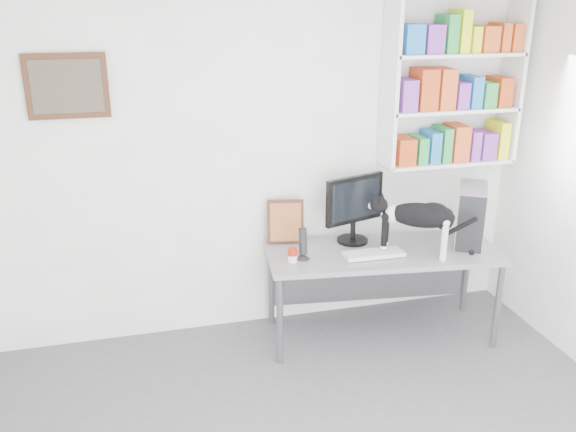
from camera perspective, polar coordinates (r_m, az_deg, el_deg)
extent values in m
cube|color=white|center=(4.48, -2.30, 5.68)|extent=(4.00, 0.01, 2.70)
cube|color=white|center=(4.74, 15.18, 11.97)|extent=(1.03, 0.28, 1.24)
cube|color=#442815|center=(4.27, -19.98, 11.35)|extent=(0.52, 0.04, 0.42)
cube|color=gray|center=(4.65, 8.65, -7.14)|extent=(1.75, 0.85, 0.70)
cube|color=black|center=(4.54, 6.16, 0.68)|extent=(0.54, 0.37, 0.52)
cube|color=silver|center=(4.39, 7.99, -3.52)|extent=(0.43, 0.17, 0.03)
cube|color=#A1A1A6|center=(4.71, 16.74, 0.09)|extent=(0.39, 0.47, 0.44)
cylinder|color=black|center=(4.26, 1.40, -2.57)|extent=(0.10, 0.10, 0.24)
cube|color=#442815|center=(4.54, -0.24, -0.45)|extent=(0.29, 0.16, 0.34)
cylinder|color=#A11B0D|center=(4.25, 0.42, -3.69)|extent=(0.08, 0.08, 0.10)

